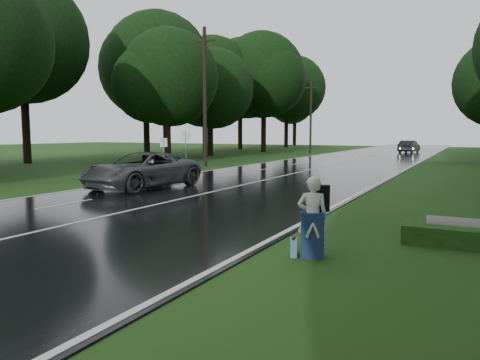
% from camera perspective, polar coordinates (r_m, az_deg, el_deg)
% --- Properties ---
extents(ground, '(160.00, 160.00, 0.00)m').
position_cam_1_polar(ground, '(13.99, -19.36, -5.12)').
color(ground, '#1C4113').
rests_on(ground, ground).
extents(road, '(12.00, 140.00, 0.04)m').
position_cam_1_polar(road, '(31.12, 8.62, 1.21)').
color(road, black).
rests_on(road, ground).
extents(lane_center, '(0.12, 140.00, 0.01)m').
position_cam_1_polar(lane_center, '(31.11, 8.62, 1.25)').
color(lane_center, silver).
rests_on(lane_center, road).
extents(grey_car, '(3.35, 6.24, 1.67)m').
position_cam_1_polar(grey_car, '(21.42, -12.32, 1.23)').
color(grey_car, '#414345').
rests_on(grey_car, road).
extents(far_car, '(2.23, 4.87, 1.55)m').
position_cam_1_polar(far_car, '(60.94, 20.70, 4.00)').
color(far_car, black).
rests_on(far_car, road).
extents(hitchhiker, '(0.73, 0.71, 1.73)m').
position_cam_1_polar(hitchhiker, '(9.56, 9.26, -5.05)').
color(hitchhiker, silver).
rests_on(hitchhiker, ground).
extents(suitcase, '(0.31, 0.50, 0.34)m').
position_cam_1_polar(suitcase, '(9.81, 6.82, -8.50)').
color(suitcase, teal).
rests_on(suitcase, ground).
extents(culvert, '(1.23, 0.61, 0.61)m').
position_cam_1_polar(culvert, '(12.03, 25.48, -7.16)').
color(culvert, slate).
rests_on(culvert, ground).
extents(utility_pole_mid, '(1.80, 0.28, 10.57)m').
position_cam_1_polar(utility_pole_mid, '(35.11, -4.42, 1.77)').
color(utility_pole_mid, black).
rests_on(utility_pole_mid, ground).
extents(utility_pole_far, '(1.80, 0.28, 9.12)m').
position_cam_1_polar(utility_pole_far, '(57.90, 8.91, 3.42)').
color(utility_pole_far, black).
rests_on(utility_pole_far, ground).
extents(road_sign_a, '(0.54, 0.10, 2.27)m').
position_cam_1_polar(road_sign_a, '(28.66, -9.61, 0.73)').
color(road_sign_a, white).
rests_on(road_sign_a, ground).
extents(road_sign_b, '(0.65, 0.10, 2.72)m').
position_cam_1_polar(road_sign_b, '(30.60, -6.88, 1.11)').
color(road_sign_b, white).
rests_on(road_sign_b, ground).
extents(tree_left_d, '(8.02, 8.02, 12.54)m').
position_cam_1_polar(tree_left_d, '(39.30, -9.21, 2.17)').
color(tree_left_d, black).
rests_on(tree_left_d, ground).
extents(tree_left_e, '(7.82, 7.82, 12.23)m').
position_cam_1_polar(tree_left_e, '(50.32, -3.78, 3.08)').
color(tree_left_e, black).
rests_on(tree_left_e, ground).
extents(tree_left_f, '(11.30, 11.30, 17.66)m').
position_cam_1_polar(tree_left_f, '(60.45, 3.00, 3.59)').
color(tree_left_f, black).
rests_on(tree_left_f, ground).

